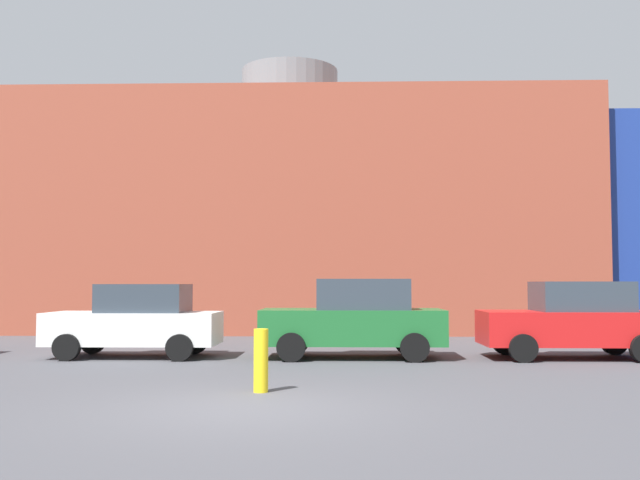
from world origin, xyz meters
name	(u,v)px	position (x,y,z in m)	size (l,w,h in m)	color
ground_plane	(245,408)	(0.00, 0.00, 0.00)	(200.00, 200.00, 0.00)	#47474C
building_backdrop	(289,223)	(-0.77, 19.63, 4.27)	(34.75, 10.96, 10.68)	#9E4733
parked_car_1	(137,321)	(-3.58, 7.10, 0.88)	(4.07, 2.00, 1.77)	white
parked_car_2	(355,319)	(1.71, 7.10, 0.94)	(4.36, 2.14, 1.89)	#1E662D
parked_car_3	(573,320)	(6.91, 7.10, 0.91)	(4.21, 2.07, 1.83)	red
bollard_yellow_0	(261,360)	(0.06, 1.50, 0.52)	(0.24, 0.24, 1.03)	yellow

